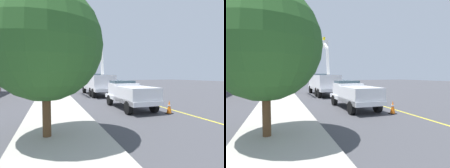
% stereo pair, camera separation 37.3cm
% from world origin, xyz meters
% --- Properties ---
extents(ground, '(120.00, 120.00, 0.00)m').
position_xyz_m(ground, '(0.00, 0.00, 0.00)').
color(ground, '#47474C').
extents(sidewalk_far_side, '(60.10, 6.27, 0.12)m').
position_xyz_m(sidewalk_far_side, '(0.35, 7.87, 0.06)').
color(sidewalk_far_side, '#B2ADA3').
rests_on(sidewalk_far_side, ground).
extents(lane_centre_stripe, '(49.96, 2.39, 0.01)m').
position_xyz_m(lane_centre_stripe, '(0.00, 0.00, 0.00)').
color(lane_centre_stripe, yellow).
rests_on(lane_centre_stripe, ground).
extents(utility_bucket_truck, '(8.30, 2.89, 7.37)m').
position_xyz_m(utility_bucket_truck, '(0.19, 2.65, 1.62)').
color(utility_bucket_truck, white).
rests_on(utility_bucket_truck, ground).
extents(service_pickup_truck, '(5.69, 2.39, 2.06)m').
position_xyz_m(service_pickup_truck, '(-9.67, 3.10, 1.12)').
color(service_pickup_truck, white).
rests_on(service_pickup_truck, ground).
extents(passing_minivan, '(4.88, 2.12, 1.69)m').
position_xyz_m(passing_minivan, '(6.71, -2.62, 0.97)').
color(passing_minivan, tan).
rests_on(passing_minivan, ground).
extents(traffic_cone_leading, '(0.40, 0.40, 0.87)m').
position_xyz_m(traffic_cone_leading, '(-12.21, 1.54, 0.43)').
color(traffic_cone_leading, black).
rests_on(traffic_cone_leading, ground).
extents(traffic_cone_mid_front, '(0.40, 0.40, 0.72)m').
position_xyz_m(traffic_cone_mid_front, '(-4.63, 1.18, 0.35)').
color(traffic_cone_mid_front, black).
rests_on(traffic_cone_mid_front, ground).
extents(traffic_cone_mid_rear, '(0.40, 0.40, 0.81)m').
position_xyz_m(traffic_cone_mid_rear, '(4.47, 0.34, 0.40)').
color(traffic_cone_mid_rear, black).
rests_on(traffic_cone_mid_rear, ground).
extents(traffic_signal_mast, '(5.71, 0.73, 8.52)m').
position_xyz_m(traffic_signal_mast, '(1.60, 6.79, 5.98)').
color(traffic_signal_mast, gray).
rests_on(traffic_signal_mast, ground).
extents(street_tree_left, '(4.42, 4.42, 5.93)m').
position_xyz_m(street_tree_left, '(-14.18, 9.08, 3.71)').
color(street_tree_left, brown).
rests_on(street_tree_left, ground).
extents(street_tree_right, '(3.73, 3.73, 6.01)m').
position_xyz_m(street_tree_right, '(8.71, 8.61, 4.13)').
color(street_tree_right, brown).
rests_on(street_tree_right, ground).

